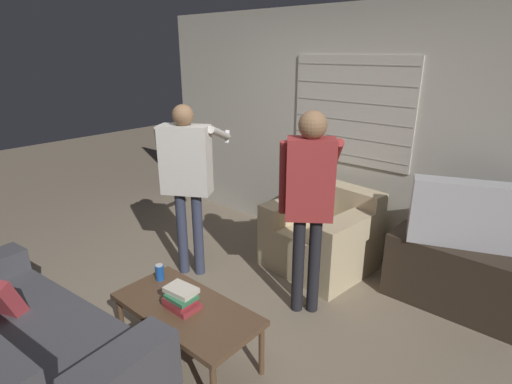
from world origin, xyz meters
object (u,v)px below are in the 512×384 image
Objects in this scene: couch_blue at (9,353)px; person_left_standing at (187,170)px; soda_can at (160,272)px; spare_remote at (169,296)px; tv at (465,214)px; armchair_beige at (322,236)px; coffee_table at (186,312)px; book_stack at (181,299)px; person_right_standing at (309,192)px.

couch_blue is 1.92m from person_left_standing.
soda_can reaches higher than spare_remote.
armchair_beige is at bearing -15.09° from tv.
coffee_table is 4.33× the size of book_stack.
coffee_table is 2.31m from tv.
book_stack is at bearing -143.29° from person_right_standing.
armchair_beige is 1.79m from spare_remote.
armchair_beige reaches higher than spare_remote.
spare_remote is at bearing 59.00° from couch_blue.
spare_remote is (-0.17, -0.01, 0.05)m from coffee_table.
person_right_standing is at bearing 73.10° from book_stack.
person_right_standing is 13.51× the size of soda_can.
tv is 6.23× the size of spare_remote.
soda_can is (0.47, -0.71, -0.57)m from person_left_standing.
soda_can is at bearing -86.61° from person_left_standing.
soda_can is (-0.41, 0.12, -0.01)m from book_stack.
couch_blue is at bearing -151.48° from person_right_standing.
armchair_beige is at bearing 88.97° from book_stack.
coffee_table is at bearing 96.37° from armchair_beige.
person_right_standing reaches higher than coffee_table.
tv is at bearing 51.28° from couch_blue.
person_left_standing is at bearing 109.44° from spare_remote.
armchair_beige is 4.10× the size of book_stack.
person_right_standing is (-0.93, -0.86, 0.21)m from tv.
spare_remote is at bearing 174.94° from book_stack.
couch_blue is at bearing -100.58° from soda_can.
person_right_standing is 1.24m from book_stack.
couch_blue is 2.77m from armchair_beige.
tv reaches higher than book_stack.
person_right_standing is 1.31m from spare_remote.
book_stack is at bearing 35.52° from tv.
armchair_beige is 1.73m from soda_can.
soda_can is (-0.42, 0.10, 0.10)m from coffee_table.
coffee_table is at bearing -19.05° from spare_remote.
book_stack is at bearing -27.07° from spare_remote.
couch_blue is 2.30m from person_right_standing.
couch_blue is 16.29× the size of soda_can.
person_right_standing reaches higher than soda_can.
person_left_standing reaches higher than armchair_beige.
tv is 1.29m from person_right_standing.
person_right_standing is at bearing 43.27° from spare_remote.
armchair_beige is 1.34m from tv.
soda_can is at bearing -164.34° from person_right_standing.
book_stack is at bearing 51.15° from couch_blue.
soda_can is (-0.44, -1.66, 0.16)m from armchair_beige.
armchair_beige is 0.95× the size of coffee_table.
person_right_standing is at bearing 59.41° from couch_blue.
tv is 3.38× the size of book_stack.
armchair_beige is at bearing 89.48° from coffee_table.
couch_blue reaches higher than coffee_table.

